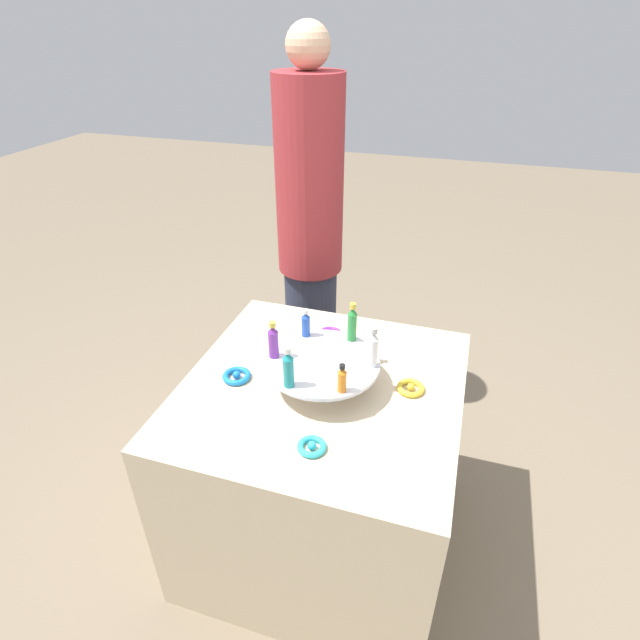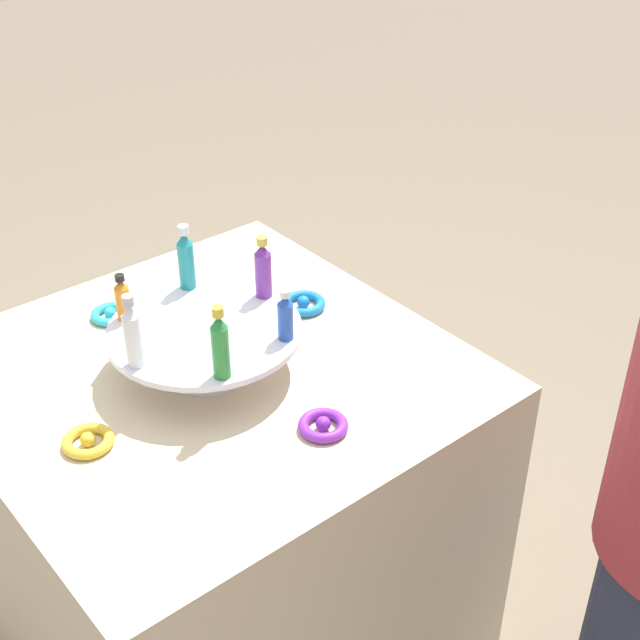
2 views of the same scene
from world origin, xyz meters
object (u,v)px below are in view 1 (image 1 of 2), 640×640
object	(u,v)px
ribbon_bow_purple	(330,334)
ribbon_bow_teal	(312,446)
ribbon_bow_gold	(411,388)
bottle_clear	(373,349)
bottle_blue	(306,324)
bottle_purple	(273,341)
bottle_green	(352,323)
display_stand	(322,367)
bottle_orange	(342,379)
person_figure	(310,238)
bottle_teal	(288,368)
ribbon_bow_blue	(237,376)

from	to	relation	value
ribbon_bow_purple	ribbon_bow_teal	xyz separation A→B (m)	(0.54, 0.11, -0.00)
ribbon_bow_gold	ribbon_bow_purple	size ratio (longest dim) A/B	1.01
ribbon_bow_purple	bottle_clear	bearing A→B (deg)	39.18
bottle_blue	bottle_purple	distance (m)	0.15
bottle_clear	bottle_green	size ratio (longest dim) A/B	1.01
display_stand	bottle_orange	distance (m)	0.17
person_figure	display_stand	bearing A→B (deg)	0.00
bottle_orange	bottle_purple	bearing A→B (deg)	-111.95
bottle_teal	bottle_green	bearing A→B (deg)	158.05
bottle_clear	ribbon_bow_purple	xyz separation A→B (m)	(-0.25, -0.20, -0.14)
ribbon_bow_blue	bottle_purple	bearing A→B (deg)	104.87
bottle_green	bottle_teal	bearing A→B (deg)	-21.95
bottle_blue	person_figure	distance (m)	0.72
bottle_green	ribbon_bow_teal	size ratio (longest dim) A/B	1.69
bottle_purple	ribbon_bow_teal	world-z (taller)	bottle_purple
bottle_blue	ribbon_bow_teal	xyz separation A→B (m)	(0.39, 0.15, -0.13)
display_stand	ribbon_bow_purple	xyz separation A→B (m)	(-0.27, -0.05, -0.06)
person_figure	ribbon_bow_blue	bearing A→B (deg)	-18.32
bottle_orange	ribbon_bow_blue	xyz separation A→B (m)	(-0.07, -0.36, -0.12)
bottle_clear	bottle_purple	xyz separation A→B (m)	(0.04, -0.30, -0.00)
bottle_green	bottle_blue	size ratio (longest dim) A/B	1.38
bottle_blue	person_figure	size ratio (longest dim) A/B	0.06
bottle_orange	bottle_clear	bearing A→B (deg)	158.05
bottle_blue	ribbon_bow_gold	size ratio (longest dim) A/B	1.14
ribbon_bow_gold	ribbon_bow_teal	size ratio (longest dim) A/B	1.08
bottle_clear	bottle_purple	size ratio (longest dim) A/B	1.09
ribbon_bow_purple	display_stand	bearing A→B (deg)	11.13
ribbon_bow_blue	person_figure	size ratio (longest dim) A/B	0.05
bottle_purple	bottle_blue	bearing A→B (deg)	158.05
bottle_clear	ribbon_bow_blue	world-z (taller)	bottle_clear
ribbon_bow_blue	bottle_green	bearing A→B (deg)	120.63
display_stand	bottle_blue	xyz separation A→B (m)	(-0.12, -0.09, 0.07)
ribbon_bow_gold	ribbon_bow_blue	bearing A→B (deg)	-78.87
bottle_teal	bottle_green	distance (m)	0.30
ribbon_bow_gold	ribbon_bow_purple	distance (m)	0.39
bottle_orange	bottle_clear	xyz separation A→B (m)	(-0.14, 0.06, 0.02)
bottle_orange	bottle_clear	size ratio (longest dim) A/B	0.67
bottle_teal	ribbon_bow_blue	world-z (taller)	bottle_teal
bottle_orange	ribbon_bow_teal	bearing A→B (deg)	-14.87
bottle_orange	ribbon_bow_purple	size ratio (longest dim) A/B	1.06
bottle_blue	bottle_teal	bearing A→B (deg)	8.05
bottle_orange	ribbon_bow_blue	size ratio (longest dim) A/B	1.00
bottle_green	ribbon_bow_teal	world-z (taller)	bottle_green
ribbon_bow_blue	ribbon_bow_purple	bearing A→B (deg)	146.13
ribbon_bow_purple	person_figure	distance (m)	0.61
bottle_blue	ribbon_bow_gold	xyz separation A→B (m)	(0.07, 0.36, -0.13)
bottle_clear	bottle_blue	xyz separation A→B (m)	(-0.10, -0.24, -0.02)
ribbon_bow_gold	ribbon_bow_teal	bearing A→B (deg)	-33.87
bottle_green	ribbon_bow_blue	size ratio (longest dim) A/B	1.48
bottle_clear	bottle_blue	size ratio (longest dim) A/B	1.39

